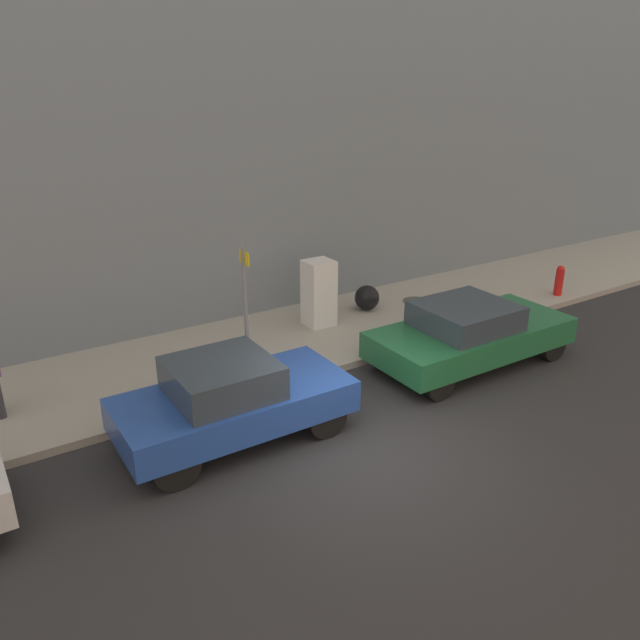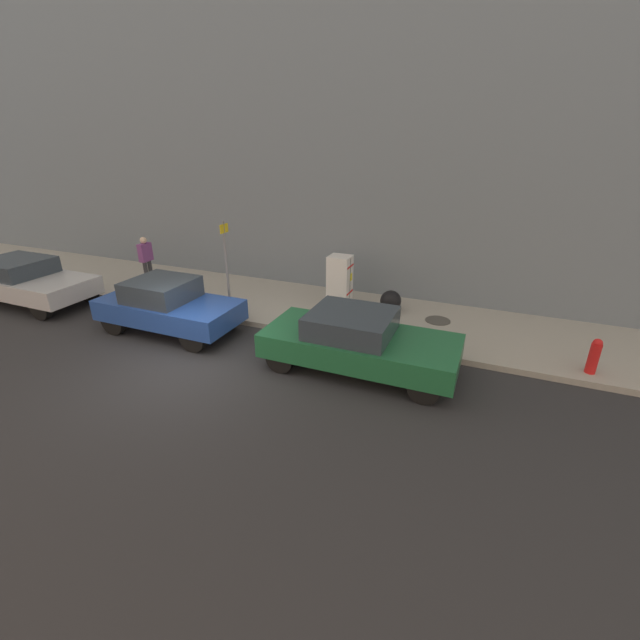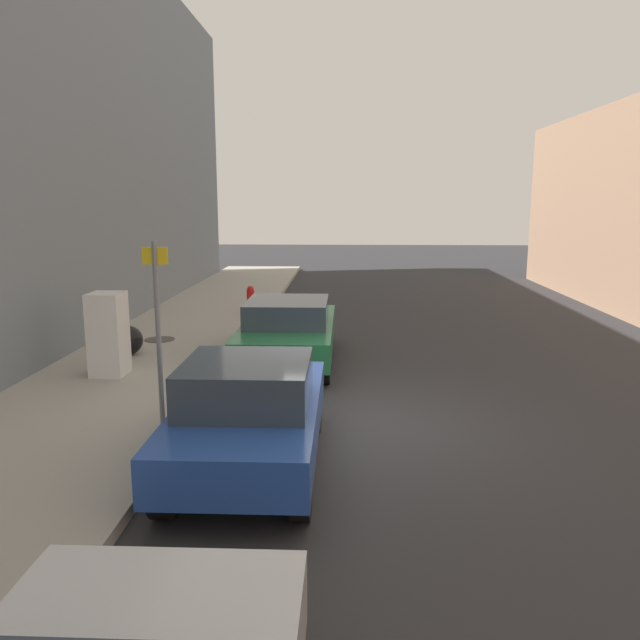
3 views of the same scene
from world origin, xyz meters
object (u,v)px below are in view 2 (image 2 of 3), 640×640
fire_hydrant (594,356)px  parked_sedan_green (358,341)px  pedestrian_walking_far (146,257)px  street_sign_post (227,264)px  discarded_refrigerator (340,281)px  parked_sedan_silver (23,280)px  trash_bag (391,301)px  parked_hatchback_blue (168,306)px

fire_hydrant → parked_sedan_green: (1.55, -4.90, 0.13)m
fire_hydrant → pedestrian_walking_far: bearing=-94.7°
street_sign_post → fire_hydrant: (-0.12, 9.29, -1.08)m
discarded_refrigerator → parked_sedan_silver: size_ratio=0.33×
trash_bag → parked_hatchback_blue: (3.43, -5.31, 0.29)m
parked_sedan_silver → street_sign_post: bearing=101.9°
discarded_refrigerator → parked_sedan_silver: bearing=-71.3°
trash_bag → street_sign_post: bearing=-65.1°
street_sign_post → pedestrian_walking_far: street_sign_post is taller
discarded_refrigerator → trash_bag: 1.63m
pedestrian_walking_far → parked_sedan_green: size_ratio=0.38×
pedestrian_walking_far → discarded_refrigerator: bearing=171.0°
street_sign_post → parked_hatchback_blue: bearing=-35.1°
parked_sedan_silver → parked_hatchback_blue: size_ratio=1.22×
trash_bag → parked_sedan_silver: bearing=-72.8°
fire_hydrant → parked_hatchback_blue: 10.42m
street_sign_post → parked_sedan_silver: bearing=-78.1°
pedestrian_walking_far → parked_hatchback_blue: pedestrian_walking_far is taller
discarded_refrigerator → street_sign_post: (1.81, -2.75, 0.72)m
street_sign_post → parked_sedan_silver: (1.43, -6.82, -0.91)m
discarded_refrigerator → pedestrian_walking_far: size_ratio=0.94×
parked_sedan_green → parked_hatchback_blue: bearing=-90.0°
fire_hydrant → parked_sedan_green: size_ratio=0.19×
parked_sedan_silver → discarded_refrigerator: bearing=108.7°
discarded_refrigerator → fire_hydrant: size_ratio=1.91×
street_sign_post → fire_hydrant: 9.35m
pedestrian_walking_far → parked_hatchback_blue: 4.18m
discarded_refrigerator → trash_bag: discarded_refrigerator is taller
parked_sedan_silver → pedestrian_walking_far: bearing=135.5°
pedestrian_walking_far → parked_sedan_green: (2.67, 8.59, -0.41)m
parked_hatchback_blue → parked_sedan_green: parked_hatchback_blue is taller
parked_sedan_green → street_sign_post: bearing=-108.1°
street_sign_post → parked_sedan_green: 4.72m
pedestrian_walking_far → parked_hatchback_blue: size_ratio=0.43×
parked_hatchback_blue → parked_sedan_green: size_ratio=0.88×
parked_hatchback_blue → discarded_refrigerator: bearing=130.8°
fire_hydrant → parked_sedan_silver: (1.55, -16.11, 0.18)m
parked_sedan_silver → parked_hatchback_blue: parked_hatchback_blue is taller
fire_hydrant → trash_bag: (-1.88, -4.98, -0.11)m
discarded_refrigerator → pedestrian_walking_far: (0.57, -6.95, 0.18)m
pedestrian_walking_far → trash_bag: bearing=171.4°
street_sign_post → parked_sedan_green: size_ratio=0.62×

